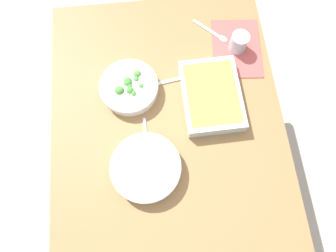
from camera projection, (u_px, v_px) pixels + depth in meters
name	position (u px, v px, depth m)	size (l,w,h in m)	color
ground_plane	(168.00, 163.00, 1.88)	(6.00, 6.00, 0.00)	#B2A899
dining_table	(168.00, 133.00, 1.27)	(1.20, 0.90, 0.74)	olive
placemat	(237.00, 48.00, 1.29)	(0.28, 0.20, 0.00)	#B24C47
stew_bowl	(146.00, 168.00, 1.10)	(0.26, 0.26, 0.06)	silver
broccoli_bowl	(129.00, 87.00, 1.20)	(0.23, 0.23, 0.07)	silver
baking_dish	(211.00, 96.00, 1.18)	(0.30, 0.23, 0.06)	silver
drink_cup	(239.00, 43.00, 1.25)	(0.07, 0.07, 0.08)	#B2BCC6
spoon_by_stew	(145.00, 146.00, 1.15)	(0.18, 0.03, 0.01)	silver
spoon_by_broccoli	(161.00, 83.00, 1.23)	(0.04, 0.18, 0.01)	silver
spoon_spare	(215.00, 34.00, 1.31)	(0.13, 0.14, 0.01)	silver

